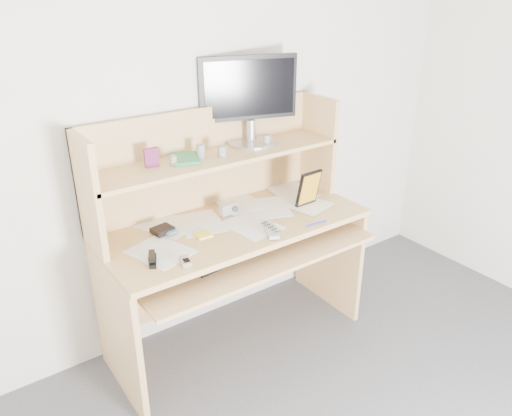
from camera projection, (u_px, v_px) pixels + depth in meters
back_wall at (200, 116)px, 2.62m from camera, size 3.60×0.04×2.50m
desk at (227, 227)px, 2.68m from camera, size 1.40×0.70×1.30m
paper_clutter at (235, 222)px, 2.59m from camera, size 1.32×0.54×0.01m
keyboard at (230, 251)px, 2.50m from camera, size 0.51×0.24×0.03m
tv_remote at (271, 229)px, 2.49m from camera, size 0.13×0.19×0.02m
flip_phone at (185, 261)px, 2.21m from camera, size 0.06×0.09×0.02m
stapler at (153, 258)px, 2.22m from camera, size 0.08×0.12×0.04m
wallet at (163, 230)px, 2.48m from camera, size 0.11×0.10×0.03m
sticky_note_pad at (203, 235)px, 2.46m from camera, size 0.08×0.08×0.01m
digital_camera at (229, 209)px, 2.66m from camera, size 0.10×0.04×0.06m
game_case at (309, 188)px, 2.74m from camera, size 0.15×0.02×0.20m
blue_pen at (316, 223)px, 2.57m from camera, size 0.13×0.02×0.01m
card_box at (151, 158)px, 2.38m from camera, size 0.07×0.03×0.09m
shelf_book at (186, 159)px, 2.48m from camera, size 0.18×0.21×0.02m
chip_stack_a at (173, 160)px, 2.41m from camera, size 0.04×0.04×0.05m
chip_stack_b at (201, 151)px, 2.50m from camera, size 0.05×0.05×0.07m
chip_stack_c at (222, 151)px, 2.53m from camera, size 0.05×0.05×0.06m
chip_stack_d at (267, 140)px, 2.69m from camera, size 0.04×0.04×0.06m
monitor at (249, 97)px, 2.66m from camera, size 0.53×0.27×0.47m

